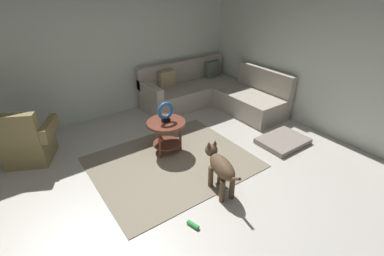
% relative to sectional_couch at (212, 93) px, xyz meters
% --- Properties ---
extents(ground_plane, '(6.00, 6.00, 0.10)m').
position_rel_sectional_couch_xyz_m(ground_plane, '(-1.99, -2.02, -0.34)').
color(ground_plane, beige).
extents(wall_back, '(6.00, 0.12, 2.70)m').
position_rel_sectional_couch_xyz_m(wall_back, '(-1.99, 0.92, 1.06)').
color(wall_back, silver).
rests_on(wall_back, ground_plane).
extents(wall_right, '(0.12, 6.00, 2.70)m').
position_rel_sectional_couch_xyz_m(wall_right, '(0.95, -2.02, 1.06)').
color(wall_right, silver).
rests_on(wall_right, ground_plane).
extents(area_rug, '(2.30, 1.90, 0.01)m').
position_rel_sectional_couch_xyz_m(area_rug, '(-1.84, -1.32, -0.28)').
color(area_rug, gray).
rests_on(area_rug, ground_plane).
extents(sectional_couch, '(2.20, 2.25, 0.88)m').
position_rel_sectional_couch_xyz_m(sectional_couch, '(0.00, 0.00, 0.00)').
color(sectional_couch, '#B2A899').
rests_on(sectional_couch, ground_plane).
extents(armchair, '(0.98, 0.90, 0.88)m').
position_rel_sectional_couch_xyz_m(armchair, '(-3.57, -0.02, 0.03)').
color(armchair, olive).
rests_on(armchair, ground_plane).
extents(side_table, '(0.60, 0.60, 0.54)m').
position_rel_sectional_couch_xyz_m(side_table, '(-1.73, -1.01, 0.13)').
color(side_table, brown).
rests_on(side_table, ground_plane).
extents(torus_sculpture, '(0.28, 0.08, 0.33)m').
position_rel_sectional_couch_xyz_m(torus_sculpture, '(-1.73, -1.01, 0.42)').
color(torus_sculpture, black).
rests_on(torus_sculpture, side_table).
extents(dog_bed_mat, '(0.80, 0.60, 0.09)m').
position_rel_sectional_couch_xyz_m(dog_bed_mat, '(-0.01, -1.94, -0.24)').
color(dog_bed_mat, gray).
rests_on(dog_bed_mat, ground_plane).
extents(dog, '(0.32, 0.84, 0.63)m').
position_rel_sectional_couch_xyz_m(dog, '(-1.66, -2.21, 0.09)').
color(dog, brown).
rests_on(dog, ground_plane).
extents(dog_toy_rope, '(0.09, 0.16, 0.05)m').
position_rel_sectional_couch_xyz_m(dog_toy_rope, '(-2.30, -2.52, -0.26)').
color(dog_toy_rope, green).
rests_on(dog_toy_rope, ground_plane).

